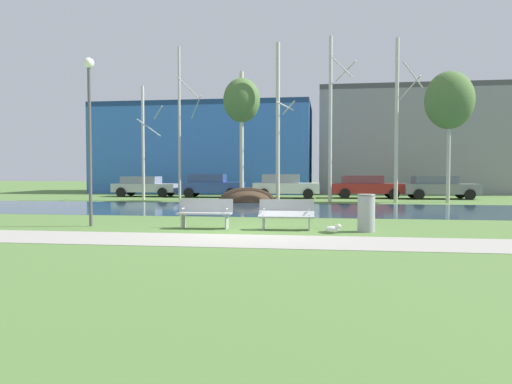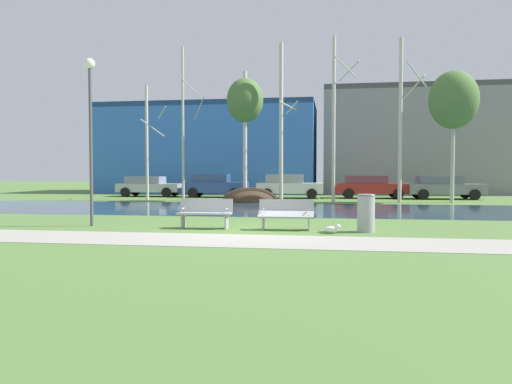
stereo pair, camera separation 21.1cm
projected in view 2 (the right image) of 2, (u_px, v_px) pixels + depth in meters
ground_plane at (279, 207)px, 23.58m from camera, size 120.00×120.00×0.00m
paved_path_strip at (227, 240)px, 11.89m from camera, size 60.00×2.27×0.01m
river_band at (276, 209)px, 22.01m from camera, size 80.00×8.14×0.01m
soil_mound at (250, 201)px, 27.75m from camera, size 3.22×3.03×1.59m
bench_left at (205, 212)px, 14.47m from camera, size 1.62×0.61×0.87m
bench_right at (286, 213)px, 14.10m from camera, size 1.62×0.61×0.87m
trash_bin at (366, 212)px, 13.55m from camera, size 0.51×0.51×1.06m
seagull at (332, 229)px, 13.16m from camera, size 0.47×0.18×0.27m
streetlamp at (90, 114)px, 14.99m from camera, size 0.32×0.32×5.15m
birch_far_left at (148, 142)px, 29.12m from camera, size 1.38×2.43×6.78m
birch_left at (184, 123)px, 28.38m from camera, size 1.42×2.50×8.91m
birch_center_left at (245, 102)px, 27.90m from camera, size 2.10×2.10×7.41m
birch_center at (281, 122)px, 27.20m from camera, size 1.09×1.84×8.85m
birch_center_right at (334, 117)px, 27.04m from camera, size 1.49×2.60×9.19m
birch_right at (401, 118)px, 26.65m from camera, size 1.46×2.59×8.99m
birch_far_right at (454, 100)px, 26.27m from camera, size 2.60×2.60×7.14m
parked_van_nearest_silver at (149, 186)px, 33.38m from camera, size 4.36×2.25×1.37m
parked_sedan_second_blue at (215, 185)px, 32.40m from camera, size 4.24×2.13×1.54m
parked_hatch_third_white at (289, 186)px, 31.26m from camera, size 4.25×2.21×1.53m
parked_wagon_fourth_red at (370, 186)px, 31.03m from camera, size 4.62×2.12×1.45m
parked_suv_fifth_grey at (443, 187)px, 30.10m from camera, size 4.56×2.21×1.44m
building_blue_store at (211, 149)px, 40.78m from camera, size 17.25×8.10×7.13m
building_grey_warehouse at (425, 142)px, 39.79m from camera, size 16.28×8.75×8.27m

